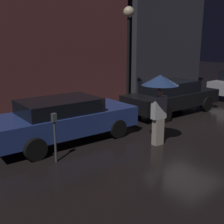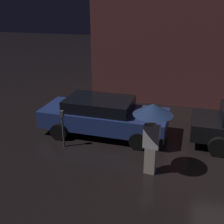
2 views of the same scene
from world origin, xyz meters
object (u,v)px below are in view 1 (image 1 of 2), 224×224
object	(u,v)px
parked_car_blue	(64,118)
parking_meter	(55,132)
street_lamp_near	(128,33)
pedestrian_with_umbrella	(160,90)
parked_car_black	(171,96)

from	to	relation	value
parked_car_blue	parking_meter	bearing A→B (deg)	-125.40
parked_car_blue	street_lamp_near	distance (m)	6.03
parked_car_blue	parking_meter	xyz separation A→B (m)	(-1.04, -1.35, 0.09)
pedestrian_with_umbrella	parked_car_blue	bearing A→B (deg)	-39.19
parking_meter	street_lamp_near	distance (m)	7.42
parked_car_blue	pedestrian_with_umbrella	distance (m)	3.15
parked_car_blue	pedestrian_with_umbrella	bearing A→B (deg)	-44.56
pedestrian_with_umbrella	street_lamp_near	xyz separation A→B (m)	(2.78, 4.48, 1.78)
parked_car_black	street_lamp_near	distance (m)	3.55
parked_car_blue	pedestrian_with_umbrella	size ratio (longest dim) A/B	2.18
parked_car_black	street_lamp_near	xyz separation A→B (m)	(-0.66, 2.15, 2.74)
parked_car_black	street_lamp_near	bearing A→B (deg)	108.96
parked_car_blue	parked_car_black	distance (m)	5.50
parking_meter	street_lamp_near	xyz separation A→B (m)	(5.87, 3.65, 2.68)
parking_meter	street_lamp_near	world-z (taller)	street_lamp_near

